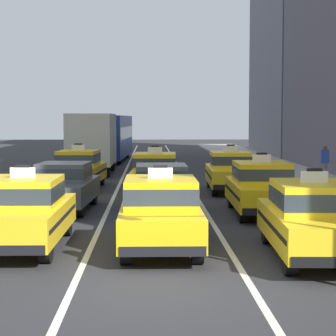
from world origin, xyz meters
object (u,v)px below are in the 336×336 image
(sedan_center_second, at_px, (161,188))
(taxi_right_second, at_px, (261,187))
(taxi_right_nearest, at_px, (313,218))
(sedan_left_second, at_px, (65,185))
(taxi_right_third, at_px, (230,171))
(bus_left_fifth, at_px, (110,135))
(pedestrian_by_storefront, at_px, (325,163))
(taxi_left_third, at_px, (79,168))
(box_truck_left_fourth, at_px, (93,141))
(taxi_left_nearest, at_px, (24,211))
(taxi_center_third, at_px, (155,173))
(taxi_center_nearest, at_px, (160,212))

(sedan_center_second, relative_size, taxi_right_second, 0.94)
(taxi_right_nearest, bearing_deg, sedan_center_second, 116.38)
(sedan_left_second, relative_size, taxi_right_third, 0.95)
(bus_left_fifth, bearing_deg, pedestrian_by_storefront, -56.33)
(sedan_left_second, height_order, taxi_left_third, taxi_left_third)
(taxi_left_third, distance_m, box_truck_left_fourth, 7.88)
(taxi_left_nearest, distance_m, box_truck_left_fourth, 20.28)
(taxi_center_third, bearing_deg, pedestrian_by_storefront, 27.52)
(sedan_left_second, distance_m, taxi_center_nearest, 6.95)
(sedan_left_second, relative_size, taxi_right_second, 0.95)
(taxi_left_third, xyz_separation_m, taxi_right_nearest, (6.53, -13.66, 0.00))
(sedan_center_second, distance_m, pedestrian_by_storefront, 12.05)
(sedan_center_second, xyz_separation_m, taxi_center_third, (-0.14, 5.10, 0.03))
(taxi_right_second, bearing_deg, pedestrian_by_storefront, 63.61)
(bus_left_fifth, xyz_separation_m, sedan_center_second, (3.24, -25.73, -0.97))
(taxi_left_nearest, distance_m, pedestrian_by_storefront, 18.08)
(taxi_center_nearest, relative_size, sedan_center_second, 1.06)
(box_truck_left_fourth, xyz_separation_m, taxi_right_third, (6.43, -9.07, -0.90))
(taxi_right_nearest, bearing_deg, bus_left_fifth, 101.25)
(pedestrian_by_storefront, bearing_deg, taxi_center_third, -152.48)
(taxi_left_third, relative_size, taxi_right_nearest, 1.01)
(sedan_left_second, distance_m, pedestrian_by_storefront, 13.69)
(taxi_left_third, bearing_deg, sedan_center_second, -65.14)
(box_truck_left_fourth, height_order, taxi_right_second, box_truck_left_fourth)
(taxi_center_nearest, bearing_deg, taxi_right_second, 57.83)
(taxi_right_second, bearing_deg, box_truck_left_fourth, 113.27)
(bus_left_fifth, bearing_deg, sedan_left_second, -89.80)
(sedan_left_second, relative_size, taxi_center_third, 0.95)
(taxi_right_second, bearing_deg, taxi_left_nearest, -142.17)
(bus_left_fifth, relative_size, taxi_right_second, 2.46)
(sedan_center_second, xyz_separation_m, taxi_right_third, (2.97, 6.09, 0.03))
(pedestrian_by_storefront, bearing_deg, sedan_center_second, -130.12)
(sedan_center_second, relative_size, taxi_right_third, 0.93)
(taxi_left_nearest, height_order, taxi_center_nearest, same)
(sedan_left_second, bearing_deg, pedestrian_by_storefront, 37.12)
(taxi_left_third, relative_size, sedan_center_second, 1.08)
(taxi_left_third, distance_m, sedan_center_second, 8.08)
(sedan_center_second, height_order, taxi_center_third, taxi_center_third)
(sedan_center_second, bearing_deg, sedan_left_second, 163.19)
(taxi_right_second, distance_m, pedestrian_by_storefront, 10.45)
(sedan_left_second, bearing_deg, taxi_right_nearest, -49.17)
(taxi_right_third, distance_m, pedestrian_by_storefront, 5.73)
(sedan_center_second, relative_size, taxi_right_nearest, 0.93)
(taxi_left_third, relative_size, taxi_center_nearest, 1.02)
(pedestrian_by_storefront, bearing_deg, taxi_right_second, -116.39)
(taxi_left_third, bearing_deg, box_truck_left_fourth, 90.48)
(sedan_left_second, distance_m, taxi_center_third, 5.12)
(taxi_center_third, bearing_deg, taxi_left_nearest, -107.04)
(taxi_right_nearest, relative_size, taxi_right_second, 1.01)
(box_truck_left_fourth, bearing_deg, taxi_right_nearest, -72.92)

